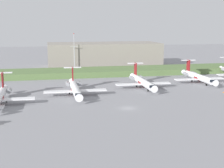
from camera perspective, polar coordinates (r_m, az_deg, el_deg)
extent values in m
plane|color=gray|center=(127.22, -0.45, -0.91)|extent=(500.00, 500.00, 0.00)
cube|color=#597542|center=(162.64, -2.93, 2.20)|extent=(320.00, 20.00, 2.92)
cone|color=white|center=(122.40, -18.90, -0.81)|extent=(2.30, 4.00, 2.29)
cube|color=white|center=(107.28, -16.74, -2.61)|extent=(11.00, 3.20, 0.36)
cube|color=maroon|center=(118.77, -19.19, 0.77)|extent=(0.36, 3.20, 5.20)
cube|color=white|center=(118.69, -19.25, 1.94)|extent=(6.80, 1.80, 0.24)
cylinder|color=gray|center=(117.41, -18.11, -1.14)|extent=(1.50, 3.40, 1.50)
cylinder|color=black|center=(111.34, -18.60, -2.97)|extent=(0.35, 0.90, 0.90)
cylinder|color=white|center=(116.50, -6.70, -0.86)|extent=(2.70, 24.00, 2.70)
cone|color=white|center=(103.37, -6.06, -2.36)|extent=(2.70, 3.00, 2.70)
cone|color=white|center=(130.20, -7.22, 0.38)|extent=(2.30, 4.00, 2.29)
cube|color=black|center=(105.11, -6.16, -1.87)|extent=(2.02, 1.80, 0.90)
cylinder|color=maroon|center=(116.53, -6.69, -0.93)|extent=(2.76, 3.60, 2.76)
cube|color=white|center=(115.33, -9.57, -1.36)|extent=(11.00, 3.20, 0.36)
cube|color=white|center=(116.27, -3.75, -1.13)|extent=(11.00, 3.20, 0.36)
cube|color=maroon|center=(126.59, -7.16, 1.89)|extent=(0.36, 3.20, 5.20)
cube|color=white|center=(126.53, -7.20, 2.99)|extent=(6.80, 1.80, 0.24)
cylinder|color=gray|center=(125.32, -8.08, 0.04)|extent=(1.50, 3.40, 1.50)
cylinder|color=gray|center=(125.65, -6.03, 0.11)|extent=(1.50, 3.40, 1.50)
cylinder|color=gray|center=(109.58, -6.35, -2.38)|extent=(0.20, 0.20, 0.65)
cylinder|color=black|center=(109.70, -6.34, -2.66)|extent=(0.30, 0.90, 0.90)
cylinder|color=black|center=(119.13, -7.68, -1.60)|extent=(0.35, 0.90, 0.90)
cylinder|color=black|center=(119.42, -5.86, -1.53)|extent=(0.35, 0.90, 0.90)
cylinder|color=white|center=(129.95, 5.55, 0.39)|extent=(2.70, 24.00, 2.70)
cone|color=white|center=(117.35, 7.47, -0.79)|extent=(2.70, 3.00, 2.70)
cone|color=white|center=(143.19, 3.92, 1.40)|extent=(2.30, 4.00, 2.29)
cube|color=black|center=(119.02, 7.18, -0.38)|extent=(2.02, 1.80, 0.90)
cylinder|color=maroon|center=(129.98, 5.55, 0.33)|extent=(2.76, 3.60, 2.76)
cube|color=white|center=(127.53, 3.14, -0.05)|extent=(11.00, 3.20, 0.36)
cube|color=white|center=(130.97, 8.15, 0.14)|extent=(11.00, 3.20, 0.36)
cube|color=maroon|center=(139.73, 4.27, 2.79)|extent=(0.36, 3.20, 5.20)
cube|color=white|center=(139.70, 4.25, 3.79)|extent=(6.80, 1.80, 0.24)
cylinder|color=gray|center=(138.00, 3.55, 1.13)|extent=(1.50, 3.40, 1.50)
cylinder|color=gray|center=(139.23, 5.34, 1.19)|extent=(1.50, 3.40, 1.50)
cylinder|color=gray|center=(123.27, 6.55, -0.89)|extent=(0.20, 0.20, 0.65)
cylinder|color=black|center=(123.38, 6.54, -1.14)|extent=(0.30, 0.90, 0.90)
cylinder|color=black|center=(132.05, 4.45, -0.30)|extent=(0.35, 0.90, 0.90)
cylinder|color=black|center=(133.13, 6.02, -0.24)|extent=(0.35, 0.90, 0.90)
cylinder|color=white|center=(145.95, 15.40, 1.21)|extent=(2.70, 24.00, 2.70)
cone|color=white|center=(134.25, 17.98, 0.24)|extent=(2.70, 3.00, 2.70)
cone|color=white|center=(158.40, 13.14, 2.05)|extent=(2.30, 4.00, 2.29)
cube|color=black|center=(135.79, 17.60, 0.59)|extent=(2.03, 1.80, 0.90)
cylinder|color=maroon|center=(145.98, 15.40, 1.15)|extent=(2.76, 3.60, 2.76)
cube|color=white|center=(142.61, 13.45, 0.83)|extent=(11.00, 3.20, 0.36)
cube|color=white|center=(147.94, 17.61, 0.98)|extent=(11.00, 3.20, 0.36)
cube|color=maroon|center=(155.16, 13.66, 3.33)|extent=(0.36, 3.20, 5.20)
cube|color=white|center=(155.14, 13.65, 4.22)|extent=(6.80, 1.80, 0.24)
cylinder|color=gray|center=(153.13, 13.11, 1.83)|extent=(1.50, 3.40, 1.50)
cylinder|color=gray|center=(155.04, 14.63, 1.87)|extent=(1.50, 3.40, 1.50)
cylinder|color=gray|center=(139.72, 16.74, 0.11)|extent=(0.20, 0.20, 0.65)
cylinder|color=black|center=(139.82, 16.73, -0.11)|extent=(0.30, 0.90, 0.90)
cylinder|color=black|center=(147.57, 14.29, 0.58)|extent=(0.35, 0.90, 0.90)
cylinder|color=black|center=(149.25, 15.60, 0.63)|extent=(0.35, 0.90, 0.90)
cone|color=white|center=(177.71, 19.45, 2.65)|extent=(2.29, 4.00, 2.29)
cylinder|color=gray|center=(172.46, 19.63, 2.48)|extent=(1.50, 3.40, 1.50)
cylinder|color=#B2B2B7|center=(177.03, -6.82, 4.53)|extent=(0.50, 0.50, 13.22)
cylinder|color=#B2B2B7|center=(176.20, -6.90, 7.82)|extent=(0.28, 0.28, 7.12)
cube|color=#B2B2B7|center=(176.40, -6.87, 6.79)|extent=(4.40, 0.20, 0.20)
sphere|color=red|center=(176.04, -6.93, 9.06)|extent=(0.50, 0.50, 0.50)
cube|color=gray|center=(194.80, -1.50, 5.35)|extent=(67.80, 27.30, 14.39)
cone|color=orange|center=(127.54, 19.53, -1.39)|extent=(0.44, 0.44, 0.55)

